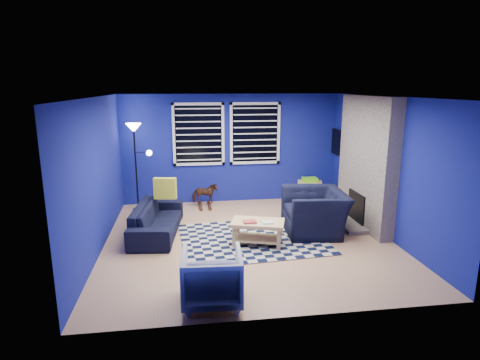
{
  "coord_description": "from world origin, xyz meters",
  "views": [
    {
      "loc": [
        -1.09,
        -6.63,
        2.68
      ],
      "look_at": [
        -0.11,
        0.3,
        1.03
      ],
      "focal_mm": 30.0,
      "sensor_mm": 36.0,
      "label": 1
    }
  ],
  "objects_px": {
    "sofa": "(157,219)",
    "armchair_big": "(315,212)",
    "tv": "(341,143)",
    "armchair_bent": "(212,277)",
    "coffee_table": "(258,228)",
    "floor_lamp": "(135,140)",
    "cabinet": "(309,190)",
    "rocking_horse": "(205,194)"
  },
  "relations": [
    {
      "from": "armchair_bent",
      "to": "cabinet",
      "type": "bearing_deg",
      "value": -117.93
    },
    {
      "from": "rocking_horse",
      "to": "cabinet",
      "type": "relative_size",
      "value": 0.87
    },
    {
      "from": "armchair_big",
      "to": "rocking_horse",
      "type": "height_order",
      "value": "armchair_big"
    },
    {
      "from": "armchair_bent",
      "to": "floor_lamp",
      "type": "distance_m",
      "value": 4.48
    },
    {
      "from": "armchair_big",
      "to": "floor_lamp",
      "type": "height_order",
      "value": "floor_lamp"
    },
    {
      "from": "tv",
      "to": "armchair_bent",
      "type": "distance_m",
      "value": 5.28
    },
    {
      "from": "sofa",
      "to": "armchair_big",
      "type": "height_order",
      "value": "armchair_big"
    },
    {
      "from": "floor_lamp",
      "to": "coffee_table",
      "type": "bearing_deg",
      "value": -46.34
    },
    {
      "from": "tv",
      "to": "cabinet",
      "type": "xyz_separation_m",
      "value": [
        -0.61,
        0.25,
        -1.15
      ]
    },
    {
      "from": "tv",
      "to": "armchair_bent",
      "type": "relative_size",
      "value": 1.31
    },
    {
      "from": "armchair_big",
      "to": "cabinet",
      "type": "distance_m",
      "value": 2.13
    },
    {
      "from": "armchair_bent",
      "to": "armchair_big",
      "type": "bearing_deg",
      "value": -129.25
    },
    {
      "from": "coffee_table",
      "to": "cabinet",
      "type": "distance_m",
      "value": 3.04
    },
    {
      "from": "tv",
      "to": "coffee_table",
      "type": "distance_m",
      "value": 3.42
    },
    {
      "from": "rocking_horse",
      "to": "tv",
      "type": "bearing_deg",
      "value": -91.34
    },
    {
      "from": "armchair_big",
      "to": "sofa",
      "type": "bearing_deg",
      "value": -92.34
    },
    {
      "from": "cabinet",
      "to": "floor_lamp",
      "type": "distance_m",
      "value": 4.16
    },
    {
      "from": "rocking_horse",
      "to": "cabinet",
      "type": "distance_m",
      "value": 2.5
    },
    {
      "from": "tv",
      "to": "floor_lamp",
      "type": "xyz_separation_m",
      "value": [
        -4.55,
        0.07,
        0.16
      ]
    },
    {
      "from": "coffee_table",
      "to": "floor_lamp",
      "type": "xyz_separation_m",
      "value": [
        -2.22,
        2.33,
        1.25
      ]
    },
    {
      "from": "sofa",
      "to": "rocking_horse",
      "type": "relative_size",
      "value": 3.37
    },
    {
      "from": "armchair_big",
      "to": "coffee_table",
      "type": "distance_m",
      "value": 1.25
    },
    {
      "from": "floor_lamp",
      "to": "sofa",
      "type": "bearing_deg",
      "value": -72.55
    },
    {
      "from": "armchair_big",
      "to": "armchair_bent",
      "type": "distance_m",
      "value": 3.05
    },
    {
      "from": "coffee_table",
      "to": "floor_lamp",
      "type": "distance_m",
      "value": 3.46
    },
    {
      "from": "sofa",
      "to": "rocking_horse",
      "type": "xyz_separation_m",
      "value": [
        0.96,
        1.55,
        0.03
      ]
    },
    {
      "from": "floor_lamp",
      "to": "armchair_big",
      "type": "bearing_deg",
      "value": -28.95
    },
    {
      "from": "tv",
      "to": "cabinet",
      "type": "distance_m",
      "value": 1.33
    },
    {
      "from": "coffee_table",
      "to": "rocking_horse",
      "type": "bearing_deg",
      "value": 108.39
    },
    {
      "from": "tv",
      "to": "coffee_table",
      "type": "height_order",
      "value": "tv"
    },
    {
      "from": "tv",
      "to": "rocking_horse",
      "type": "height_order",
      "value": "tv"
    },
    {
      "from": "tv",
      "to": "rocking_horse",
      "type": "distance_m",
      "value": 3.29
    },
    {
      "from": "tv",
      "to": "floor_lamp",
      "type": "relative_size",
      "value": 0.53
    },
    {
      "from": "armchair_bent",
      "to": "rocking_horse",
      "type": "height_order",
      "value": "armchair_bent"
    },
    {
      "from": "armchair_bent",
      "to": "floor_lamp",
      "type": "xyz_separation_m",
      "value": [
        -1.31,
        4.11,
        1.21
      ]
    },
    {
      "from": "tv",
      "to": "armchair_bent",
      "type": "height_order",
      "value": "tv"
    },
    {
      "from": "floor_lamp",
      "to": "tv",
      "type": "bearing_deg",
      "value": -0.87
    },
    {
      "from": "cabinet",
      "to": "tv",
      "type": "bearing_deg",
      "value": -5.65
    },
    {
      "from": "rocking_horse",
      "to": "coffee_table",
      "type": "bearing_deg",
      "value": -161.58
    },
    {
      "from": "coffee_table",
      "to": "armchair_big",
      "type": "bearing_deg",
      "value": 21.58
    },
    {
      "from": "armchair_bent",
      "to": "cabinet",
      "type": "xyz_separation_m",
      "value": [
        2.63,
        4.29,
        -0.1
      ]
    },
    {
      "from": "sofa",
      "to": "armchair_bent",
      "type": "distance_m",
      "value": 2.7
    }
  ]
}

